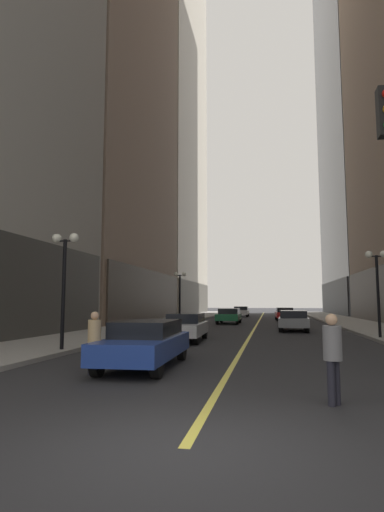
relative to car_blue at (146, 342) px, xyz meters
The scene contains 17 objects.
ground_plane 28.75m from the car_blue, 85.13° to the left, with size 200.00×200.00×0.00m, color #262628.
sidewalk_left 29.23m from the car_blue, 101.47° to the left, with size 4.50×78.00×0.15m, color gray.
sidewalk_right 30.57m from the car_blue, 69.53° to the left, with size 4.50×78.00×0.15m, color gray.
lane_centre_stripe 28.75m from the car_blue, 85.13° to the left, with size 0.16×70.00×0.01m, color #E5D64C.
building_left_far 64.98m from the car_blue, 106.29° to the left, with size 15.42×26.00×67.92m.
building_right_far 67.54m from the car_blue, 71.18° to the left, with size 10.86×26.00×75.14m.
car_blue is the anchor object (origin of this frame).
car_silver 8.14m from the car_blue, 93.21° to the left, with size 1.86×4.59×1.32m.
car_grey 17.22m from the car_blue, 72.91° to the left, with size 2.08×4.71×1.32m.
car_green 25.12m from the car_blue, 89.99° to the left, with size 1.95×4.40×1.32m.
car_red 32.33m from the car_blue, 81.12° to the left, with size 1.90×4.36×1.32m.
car_white 43.02m from the car_blue, 90.19° to the left, with size 1.92×4.02×1.32m.
pedestrian_in_grey_suit 5.95m from the car_blue, 38.25° to the right, with size 0.48×0.48×1.65m.
pedestrian_in_tan_trench 1.75m from the car_blue, 122.97° to the right, with size 0.42×0.42×1.61m.
street_lamp_left_near 5.35m from the car_blue, 147.07° to the left, with size 1.06×0.36×4.43m.
street_lamp_left_far 23.48m from the car_blue, 99.76° to the left, with size 1.06×0.36×4.43m.
street_lamp_right_mid 13.79m from the car_blue, 49.27° to the left, with size 1.06×0.36×4.43m.
Camera 1 is at (1.11, -5.43, 1.86)m, focal length 29.26 mm.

